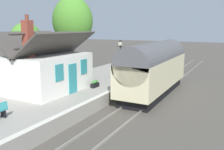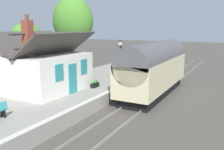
% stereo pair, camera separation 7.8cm
% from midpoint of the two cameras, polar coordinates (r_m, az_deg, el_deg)
% --- Properties ---
extents(ground_plane, '(160.00, 160.00, 0.00)m').
position_cam_midpoint_polar(ground_plane, '(18.69, 4.02, -6.13)').
color(ground_plane, '#4C473F').
extents(platform, '(32.00, 6.77, 0.90)m').
position_cam_midpoint_polar(platform, '(20.66, -7.17, -3.22)').
color(platform, gray).
rests_on(platform, ground).
extents(platform_edge_coping, '(32.00, 0.36, 0.02)m').
position_cam_midpoint_polar(platform_edge_coping, '(18.94, 0.78, -3.02)').
color(platform_edge_coping, beige).
rests_on(platform_edge_coping, platform).
extents(rail_near, '(52.00, 0.08, 0.14)m').
position_cam_midpoint_polar(rail_near, '(18.11, 8.74, -6.57)').
color(rail_near, gray).
rests_on(rail_near, ground).
extents(rail_far, '(52.00, 0.08, 0.14)m').
position_cam_midpoint_polar(rail_far, '(18.60, 4.53, -6.00)').
color(rail_far, gray).
rests_on(rail_far, ground).
extents(train, '(10.32, 2.73, 4.32)m').
position_cam_midpoint_polar(train, '(20.48, 9.64, 1.64)').
color(train, black).
rests_on(train, ground).
extents(station_building, '(6.25, 4.55, 5.40)m').
position_cam_midpoint_polar(station_building, '(18.64, -14.97, 0.96)').
color(station_building, white).
rests_on(station_building, platform).
extents(bench_by_lamp, '(1.41, 0.48, 0.88)m').
position_cam_midpoint_polar(bench_by_lamp, '(29.47, 6.28, 2.92)').
color(bench_by_lamp, teal).
rests_on(bench_by_lamp, platform).
extents(bench_platform_end, '(1.41, 0.48, 0.88)m').
position_cam_midpoint_polar(bench_platform_end, '(23.78, 1.06, 1.04)').
color(bench_platform_end, teal).
rests_on(bench_platform_end, platform).
extents(planter_edge_far, '(0.49, 0.49, 0.82)m').
position_cam_midpoint_polar(planter_edge_far, '(22.88, -7.90, 0.50)').
color(planter_edge_far, teal).
rests_on(planter_edge_far, platform).
extents(planter_edge_near, '(0.35, 0.35, 0.66)m').
position_cam_midpoint_polar(planter_edge_near, '(21.83, 1.06, -0.27)').
color(planter_edge_near, black).
rests_on(planter_edge_near, platform).
extents(planter_bench_right, '(0.86, 0.32, 0.57)m').
position_cam_midpoint_polar(planter_bench_right, '(19.21, -4.11, -2.03)').
color(planter_bench_right, black).
rests_on(planter_bench_right, platform).
extents(planter_corner_building, '(0.41, 0.41, 0.73)m').
position_cam_midpoint_polar(planter_corner_building, '(27.43, 1.55, 2.20)').
color(planter_corner_building, gray).
rests_on(planter_corner_building, platform).
extents(lamp_post_platform, '(0.32, 0.50, 3.56)m').
position_cam_midpoint_polar(lamp_post_platform, '(20.85, 1.84, 5.22)').
color(lamp_post_platform, black).
rests_on(lamp_post_platform, platform).
extents(station_sign_board, '(0.96, 0.06, 1.57)m').
position_cam_midpoint_polar(station_sign_board, '(26.71, 8.36, 3.57)').
color(station_sign_board, black).
rests_on(station_sign_board, platform).
extents(tree_far_right, '(3.08, 2.87, 5.95)m').
position_cam_midpoint_polar(tree_far_right, '(25.59, -19.33, 7.91)').
color(tree_far_right, '#4C3828').
rests_on(tree_far_right, ground).
extents(tree_mid_background, '(4.81, 5.00, 9.17)m').
position_cam_midpoint_polar(tree_mid_background, '(31.39, -9.17, 12.22)').
color(tree_mid_background, '#4C3828').
rests_on(tree_mid_background, ground).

